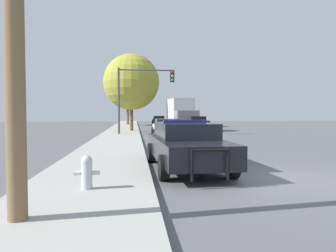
{
  "coord_description": "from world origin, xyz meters",
  "views": [
    {
      "loc": [
        -4.04,
        -8.19,
        1.78
      ],
      "look_at": [
        -1.87,
        12.79,
        0.88
      ],
      "focal_mm": 35.0,
      "sensor_mm": 36.0,
      "label": 1
    }
  ],
  "objects_px": {
    "car_background_oncoming": "(197,122)",
    "box_truck": "(181,112)",
    "car_background_midblock": "(167,127)",
    "tree_sidewalk_far": "(128,88)",
    "car_background_distant": "(159,120)",
    "tree_sidewalk_mid": "(131,82)",
    "fire_hydrant": "(87,171)",
    "police_car": "(186,144)",
    "traffic_light": "(142,87)"
  },
  "relations": [
    {
      "from": "police_car",
      "to": "tree_sidewalk_far",
      "type": "height_order",
      "value": "tree_sidewalk_far"
    },
    {
      "from": "box_truck",
      "to": "traffic_light",
      "type": "bearing_deg",
      "value": 67.65
    },
    {
      "from": "fire_hydrant",
      "to": "car_background_midblock",
      "type": "relative_size",
      "value": 0.18
    },
    {
      "from": "car_background_midblock",
      "to": "car_background_distant",
      "type": "bearing_deg",
      "value": 87.19
    },
    {
      "from": "police_car",
      "to": "tree_sidewalk_far",
      "type": "distance_m",
      "value": 34.27
    },
    {
      "from": "car_background_oncoming",
      "to": "tree_sidewalk_far",
      "type": "bearing_deg",
      "value": -56.59
    },
    {
      "from": "traffic_light",
      "to": "box_truck",
      "type": "distance_m",
      "value": 15.6
    },
    {
      "from": "car_background_distant",
      "to": "tree_sidewalk_far",
      "type": "relative_size",
      "value": 0.59
    },
    {
      "from": "police_car",
      "to": "traffic_light",
      "type": "relative_size",
      "value": 1.06
    },
    {
      "from": "box_truck",
      "to": "tree_sidewalk_mid",
      "type": "height_order",
      "value": "tree_sidewalk_mid"
    },
    {
      "from": "fire_hydrant",
      "to": "traffic_light",
      "type": "bearing_deg",
      "value": 84.92
    },
    {
      "from": "car_background_oncoming",
      "to": "car_background_distant",
      "type": "relative_size",
      "value": 0.94
    },
    {
      "from": "box_truck",
      "to": "fire_hydrant",
      "type": "bearing_deg",
      "value": 75.3
    },
    {
      "from": "fire_hydrant",
      "to": "tree_sidewalk_mid",
      "type": "bearing_deg",
      "value": 88.01
    },
    {
      "from": "car_background_oncoming",
      "to": "box_truck",
      "type": "relative_size",
      "value": 0.52
    },
    {
      "from": "police_car",
      "to": "tree_sidewalk_mid",
      "type": "distance_m",
      "value": 19.9
    },
    {
      "from": "car_background_midblock",
      "to": "fire_hydrant",
      "type": "bearing_deg",
      "value": -102.13
    },
    {
      "from": "traffic_light",
      "to": "car_background_distant",
      "type": "height_order",
      "value": "traffic_light"
    },
    {
      "from": "fire_hydrant",
      "to": "car_background_midblock",
      "type": "xyz_separation_m",
      "value": [
        3.29,
        15.39,
        0.2
      ]
    },
    {
      "from": "box_truck",
      "to": "tree_sidewalk_mid",
      "type": "xyz_separation_m",
      "value": [
        -5.93,
        -10.21,
        2.69
      ]
    },
    {
      "from": "car_background_midblock",
      "to": "car_background_distant",
      "type": "relative_size",
      "value": 0.9
    },
    {
      "from": "car_background_distant",
      "to": "car_background_midblock",
      "type": "bearing_deg",
      "value": -90.27
    },
    {
      "from": "police_car",
      "to": "car_background_distant",
      "type": "xyz_separation_m",
      "value": [
        1.73,
        34.57,
        -0.08
      ]
    },
    {
      "from": "tree_sidewalk_mid",
      "to": "tree_sidewalk_far",
      "type": "distance_m",
      "value": 14.47
    },
    {
      "from": "traffic_light",
      "to": "car_background_oncoming",
      "type": "height_order",
      "value": "traffic_light"
    },
    {
      "from": "car_background_oncoming",
      "to": "car_background_distant",
      "type": "xyz_separation_m",
      "value": [
        -3.08,
        11.65,
        -0.04
      ]
    },
    {
      "from": "police_car",
      "to": "fire_hydrant",
      "type": "height_order",
      "value": "police_car"
    },
    {
      "from": "car_background_distant",
      "to": "tree_sidewalk_mid",
      "type": "distance_m",
      "value": 15.97
    },
    {
      "from": "tree_sidewalk_far",
      "to": "tree_sidewalk_mid",
      "type": "bearing_deg",
      "value": -87.53
    },
    {
      "from": "tree_sidewalk_mid",
      "to": "tree_sidewalk_far",
      "type": "relative_size",
      "value": 0.91
    },
    {
      "from": "fire_hydrant",
      "to": "car_background_distant",
      "type": "distance_m",
      "value": 37.76
    },
    {
      "from": "car_background_oncoming",
      "to": "box_truck",
      "type": "distance_m",
      "value": 6.88
    },
    {
      "from": "police_car",
      "to": "car_background_oncoming",
      "type": "xyz_separation_m",
      "value": [
        4.81,
        22.92,
        -0.04
      ]
    },
    {
      "from": "tree_sidewalk_far",
      "to": "police_car",
      "type": "bearing_deg",
      "value": -85.84
    },
    {
      "from": "fire_hydrant",
      "to": "box_truck",
      "type": "relative_size",
      "value": 0.09
    },
    {
      "from": "police_car",
      "to": "car_background_distant",
      "type": "height_order",
      "value": "police_car"
    },
    {
      "from": "traffic_light",
      "to": "car_background_midblock",
      "type": "distance_m",
      "value": 4.32
    },
    {
      "from": "box_truck",
      "to": "police_car",
      "type": "bearing_deg",
      "value": 79.08
    },
    {
      "from": "tree_sidewalk_far",
      "to": "box_truck",
      "type": "bearing_deg",
      "value": -32.91
    },
    {
      "from": "fire_hydrant",
      "to": "car_background_distant",
      "type": "relative_size",
      "value": 0.16
    },
    {
      "from": "car_background_midblock",
      "to": "box_truck",
      "type": "relative_size",
      "value": 0.5
    },
    {
      "from": "box_truck",
      "to": "tree_sidewalk_far",
      "type": "relative_size",
      "value": 1.06
    },
    {
      "from": "box_truck",
      "to": "tree_sidewalk_far",
      "type": "bearing_deg",
      "value": -35.98
    },
    {
      "from": "car_background_midblock",
      "to": "tree_sidewalk_far",
      "type": "xyz_separation_m",
      "value": [
        -3.14,
        21.47,
        4.23
      ]
    },
    {
      "from": "police_car",
      "to": "traffic_light",
      "type": "bearing_deg",
      "value": -88.98
    },
    {
      "from": "fire_hydrant",
      "to": "traffic_light",
      "type": "height_order",
      "value": "traffic_light"
    },
    {
      "from": "car_background_midblock",
      "to": "car_background_oncoming",
      "type": "xyz_separation_m",
      "value": [
        4.14,
        10.46,
        0.02
      ]
    },
    {
      "from": "fire_hydrant",
      "to": "car_background_distant",
      "type": "xyz_separation_m",
      "value": [
        4.35,
        37.5,
        0.18
      ]
    },
    {
      "from": "police_car",
      "to": "tree_sidewalk_far",
      "type": "relative_size",
      "value": 0.7
    },
    {
      "from": "car_background_oncoming",
      "to": "box_truck",
      "type": "bearing_deg",
      "value": -83.99
    }
  ]
}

